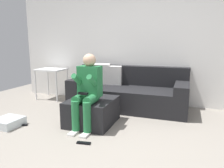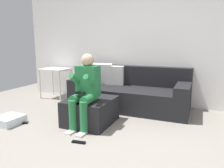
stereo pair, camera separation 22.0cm
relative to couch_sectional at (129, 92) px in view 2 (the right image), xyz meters
name	(u,v)px [view 2 (the right image)]	position (x,y,z in m)	size (l,w,h in m)	color
ground_plane	(95,152)	(0.20, -1.90, -0.31)	(7.58, 7.58, 0.00)	gray
wall_back	(146,45)	(0.20, 0.46, 0.92)	(5.83, 0.10, 2.46)	white
couch_sectional	(129,92)	(0.00, 0.00, 0.00)	(2.26, 0.96, 0.85)	black
ottoman	(91,111)	(-0.30, -1.07, -0.11)	(0.68, 0.79, 0.40)	black
person_seated	(85,88)	(-0.28, -1.26, 0.30)	(0.33, 0.58, 1.12)	#26723F
storage_bin	(9,120)	(-1.48, -1.62, -0.24)	(0.38, 0.39, 0.13)	silver
side_table	(56,73)	(-1.85, 0.08, 0.28)	(0.61, 0.52, 0.69)	white
remote_near_ottoman	(79,142)	(-0.10, -1.77, -0.29)	(0.18, 0.05, 0.02)	black
remote_by_storage_bin	(22,123)	(-1.29, -1.53, -0.29)	(0.17, 0.04, 0.02)	black
remote_under_side_table	(14,120)	(-1.51, -1.50, -0.29)	(0.17, 0.04, 0.02)	black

